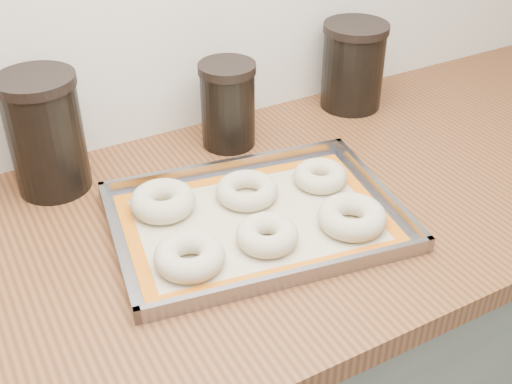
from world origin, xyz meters
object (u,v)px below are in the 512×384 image
baking_tray (256,219)px  bagel_back_right (320,176)px  bagel_back_mid (247,191)px  canister_right (353,66)px  bagel_front_right (352,217)px  bagel_front_left (190,256)px  canister_left (46,134)px  bagel_back_left (163,201)px  canister_mid (228,105)px  bagel_front_mid (267,235)px

baking_tray → bagel_back_right: 0.16m
bagel_back_mid → canister_right: canister_right is taller
baking_tray → bagel_front_right: bearing=-35.2°
bagel_front_left → canister_left: (-0.12, 0.32, 0.08)m
bagel_front_right → bagel_back_left: (-0.25, 0.19, 0.00)m
baking_tray → canister_right: canister_right is taller
bagel_front_right → canister_mid: 0.35m
bagel_front_left → bagel_front_right: (0.27, -0.04, 0.00)m
baking_tray → canister_mid: size_ratio=3.05×
bagel_front_left → bagel_back_right: bagel_front_left is taller
baking_tray → bagel_front_left: bearing=-159.6°
bagel_front_left → bagel_back_left: size_ratio=0.98×
bagel_front_right → bagel_back_left: bagel_back_left is taller
bagel_front_left → canister_right: (0.53, 0.33, 0.07)m
canister_left → canister_right: 0.65m
bagel_front_right → canister_right: (0.26, 0.36, 0.07)m
bagel_front_left → bagel_back_right: (0.29, 0.09, -0.00)m
bagel_front_mid → bagel_front_right: (0.14, -0.03, 0.00)m
bagel_front_right → canister_mid: canister_mid is taller
canister_left → baking_tray: bearing=-45.8°
bagel_front_left → canister_right: canister_right is taller
bagel_front_left → baking_tray: bearing=20.4°
bagel_front_right → canister_mid: bearing=97.8°
bagel_front_left → bagel_front_right: bearing=-7.8°
bagel_front_mid → bagel_front_right: size_ratio=0.88×
baking_tray → bagel_front_right: 0.15m
canister_mid → canister_right: 0.31m
bagel_back_left → canister_left: (-0.14, 0.17, 0.08)m
bagel_front_mid → baking_tray: bearing=76.5°
bagel_back_right → canister_mid: size_ratio=0.56×
bagel_front_left → bagel_front_mid: bearing=-4.6°
bagel_front_right → canister_mid: size_ratio=0.66×
baking_tray → canister_left: bearing=134.2°
bagel_back_mid → canister_right: (0.37, 0.21, 0.07)m
bagel_back_left → canister_left: canister_left is taller
bagel_front_mid → canister_left: (-0.24, 0.33, 0.08)m
baking_tray → canister_right: bearing=35.5°
baking_tray → bagel_front_mid: bagel_front_mid is taller
baking_tray → bagel_front_left: (-0.14, -0.05, 0.02)m
canister_mid → bagel_front_mid: bearing=-106.6°
canister_left → canister_right: size_ratio=1.15×
bagel_back_left → canister_mid: 0.26m
canister_left → canister_right: bearing=0.9°
bagel_front_left → bagel_front_right: size_ratio=0.96×
bagel_front_right → canister_right: size_ratio=0.61×
bagel_front_left → bagel_back_right: 0.31m
canister_left → bagel_back_right: bearing=-28.9°
bagel_back_mid → bagel_back_right: bearing=-9.5°
bagel_front_left → bagel_back_mid: (0.16, 0.11, -0.00)m
canister_left → canister_right: (0.64, 0.01, -0.01)m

